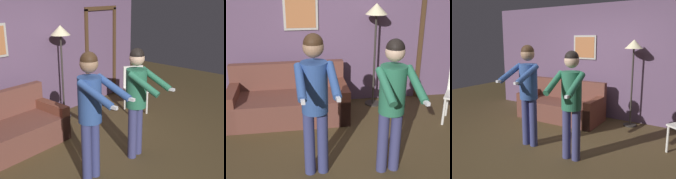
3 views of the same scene
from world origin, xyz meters
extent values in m
plane|color=#4D3C22|center=(0.00, 0.00, 0.00)|extent=(12.00, 12.00, 0.00)
cube|color=#654A68|center=(0.00, 2.09, 1.30)|extent=(6.40, 0.06, 2.60)
cube|color=#B7B2A8|center=(-0.51, 2.04, 1.62)|extent=(0.58, 0.02, 0.56)
cube|color=#B36A3C|center=(-0.51, 2.03, 1.62)|extent=(0.50, 0.01, 0.48)
cube|color=brown|center=(-0.77, 1.39, 0.21)|extent=(1.91, 0.88, 0.42)
cube|color=brown|center=(-0.78, 1.75, 0.65)|extent=(1.90, 0.17, 0.45)
cube|color=brown|center=(-1.64, 1.37, 0.29)|extent=(0.18, 0.85, 0.58)
cube|color=brown|center=(0.10, 1.41, 0.29)|extent=(0.18, 0.85, 0.58)
cylinder|color=#332D28|center=(0.74, 1.79, 0.01)|extent=(0.28, 0.28, 0.02)
cylinder|color=#332D28|center=(0.74, 1.79, 0.82)|extent=(0.04, 0.04, 1.60)
cone|color=#F9EAB7|center=(0.74, 1.79, 1.72)|extent=(0.37, 0.37, 0.18)
cylinder|color=navy|center=(-0.50, -0.11, 0.41)|extent=(0.13, 0.13, 0.83)
cylinder|color=navy|center=(-0.34, -0.10, 0.41)|extent=(0.13, 0.13, 0.83)
cylinder|color=#2D4C8C|center=(-0.42, -0.11, 1.12)|extent=(0.30, 0.30, 0.59)
sphere|color=#9E7556|center=(-0.42, -0.11, 1.58)|extent=(0.23, 0.23, 0.23)
sphere|color=#382314|center=(-0.42, -0.11, 1.62)|extent=(0.22, 0.22, 0.22)
cylinder|color=#2D4C8C|center=(-0.58, -0.35, 1.28)|extent=(0.12, 0.52, 0.28)
cube|color=white|center=(-0.57, -0.59, 1.18)|extent=(0.05, 0.15, 0.04)
cylinder|color=#2D4C8C|center=(-0.24, -0.33, 1.28)|extent=(0.12, 0.52, 0.28)
cube|color=white|center=(-0.23, -0.57, 1.18)|extent=(0.05, 0.15, 0.04)
cylinder|color=navy|center=(0.37, -0.18, 0.40)|extent=(0.13, 0.13, 0.79)
cylinder|color=navy|center=(0.53, -0.17, 0.40)|extent=(0.13, 0.13, 0.79)
cylinder|color=#286B4C|center=(0.45, -0.17, 1.07)|extent=(0.30, 0.30, 0.56)
sphere|color=#D8AD8E|center=(0.45, -0.17, 1.51)|extent=(0.22, 0.22, 0.22)
sphere|color=black|center=(0.45, -0.17, 1.55)|extent=(0.21, 0.21, 0.21)
cylinder|color=#286B4C|center=(0.30, -0.41, 1.21)|extent=(0.13, 0.49, 0.30)
cylinder|color=#286B4C|center=(0.64, -0.38, 1.21)|extent=(0.13, 0.49, 0.30)
cube|color=white|center=(0.66, -0.60, 1.10)|extent=(0.05, 0.15, 0.04)
cylinder|color=silver|center=(1.65, 0.85, 0.23)|extent=(0.04, 0.04, 0.45)
camera|label=1|loc=(-2.99, -2.70, 2.42)|focal=50.00mm
camera|label=2|loc=(-0.59, -3.32, 2.37)|focal=50.00mm
camera|label=3|loc=(2.27, -3.24, 1.81)|focal=40.00mm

